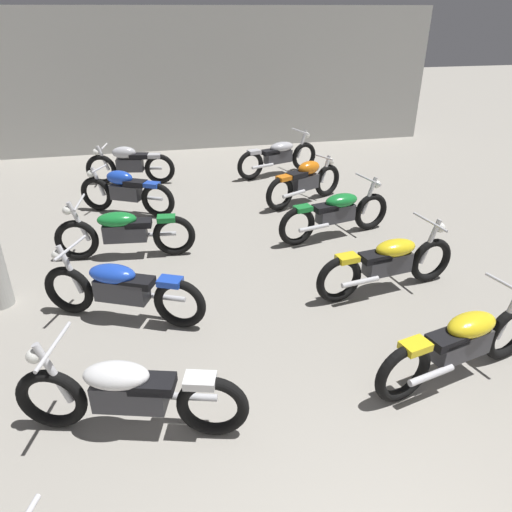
{
  "coord_description": "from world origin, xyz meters",
  "views": [
    {
      "loc": [
        -1.25,
        -0.78,
        3.56
      ],
      "look_at": [
        0.0,
        4.88,
        0.55
      ],
      "focal_mm": 33.74,
      "sensor_mm": 36.0,
      "label": 1
    }
  ],
  "objects_px": {
    "motorcycle_right_row_4": "(305,181)",
    "motorcycle_left_row_5": "(129,164)",
    "motorcycle_left_row_2": "(121,288)",
    "motorcycle_right_row_5": "(279,156)",
    "motorcycle_left_row_1": "(129,393)",
    "motorcycle_left_row_3": "(124,231)",
    "motorcycle_right_row_3": "(336,212)",
    "motorcycle_right_row_2": "(388,262)",
    "motorcycle_right_row_1": "(462,343)",
    "motorcycle_left_row_4": "(126,191)"
  },
  "relations": [
    {
      "from": "motorcycle_right_row_3",
      "to": "motorcycle_right_row_5",
      "type": "height_order",
      "value": "same"
    },
    {
      "from": "motorcycle_left_row_3",
      "to": "motorcycle_left_row_5",
      "type": "height_order",
      "value": "motorcycle_left_row_3"
    },
    {
      "from": "motorcycle_left_row_5",
      "to": "motorcycle_right_row_1",
      "type": "relative_size",
      "value": 0.92
    },
    {
      "from": "motorcycle_left_row_3",
      "to": "motorcycle_right_row_2",
      "type": "relative_size",
      "value": 1.0
    },
    {
      "from": "motorcycle_right_row_2",
      "to": "motorcycle_right_row_5",
      "type": "relative_size",
      "value": 1.03
    },
    {
      "from": "motorcycle_left_row_4",
      "to": "motorcycle_right_row_4",
      "type": "xyz_separation_m",
      "value": [
        3.5,
        -0.18,
        0.0
      ]
    },
    {
      "from": "motorcycle_left_row_2",
      "to": "motorcycle_left_row_3",
      "type": "distance_m",
      "value": 1.76
    },
    {
      "from": "motorcycle_right_row_2",
      "to": "motorcycle_right_row_3",
      "type": "xyz_separation_m",
      "value": [
        -0.05,
        1.85,
        0.0
      ]
    },
    {
      "from": "motorcycle_left_row_5",
      "to": "motorcycle_left_row_4",
      "type": "bearing_deg",
      "value": -91.63
    },
    {
      "from": "motorcycle_right_row_1",
      "to": "motorcycle_right_row_5",
      "type": "relative_size",
      "value": 1.02
    },
    {
      "from": "motorcycle_right_row_4",
      "to": "motorcycle_left_row_2",
      "type": "bearing_deg",
      "value": -135.3
    },
    {
      "from": "motorcycle_left_row_2",
      "to": "motorcycle_left_row_3",
      "type": "bearing_deg",
      "value": 89.93
    },
    {
      "from": "motorcycle_left_row_1",
      "to": "motorcycle_left_row_4",
      "type": "height_order",
      "value": "motorcycle_left_row_1"
    },
    {
      "from": "motorcycle_left_row_1",
      "to": "motorcycle_right_row_3",
      "type": "bearing_deg",
      "value": 47.14
    },
    {
      "from": "motorcycle_right_row_5",
      "to": "motorcycle_left_row_5",
      "type": "bearing_deg",
      "value": 178.88
    },
    {
      "from": "motorcycle_left_row_1",
      "to": "motorcycle_right_row_4",
      "type": "distance_m",
      "value": 6.32
    },
    {
      "from": "motorcycle_left_row_4",
      "to": "motorcycle_right_row_3",
      "type": "xyz_separation_m",
      "value": [
        3.52,
        -1.86,
        -0.01
      ]
    },
    {
      "from": "motorcycle_left_row_5",
      "to": "motorcycle_right_row_3",
      "type": "distance_m",
      "value": 5.04
    },
    {
      "from": "motorcycle_right_row_2",
      "to": "motorcycle_right_row_4",
      "type": "height_order",
      "value": "motorcycle_right_row_2"
    },
    {
      "from": "motorcycle_left_row_3",
      "to": "motorcycle_right_row_2",
      "type": "bearing_deg",
      "value": -27.25
    },
    {
      "from": "motorcycle_left_row_1",
      "to": "motorcycle_right_row_3",
      "type": "distance_m",
      "value": 4.99
    },
    {
      "from": "motorcycle_left_row_4",
      "to": "motorcycle_right_row_2",
      "type": "distance_m",
      "value": 5.15
    },
    {
      "from": "motorcycle_left_row_3",
      "to": "motorcycle_right_row_4",
      "type": "xyz_separation_m",
      "value": [
        3.49,
        1.69,
        0.01
      ]
    },
    {
      "from": "motorcycle_right_row_4",
      "to": "motorcycle_right_row_1",
      "type": "bearing_deg",
      "value": -89.94
    },
    {
      "from": "motorcycle_right_row_3",
      "to": "motorcycle_right_row_4",
      "type": "xyz_separation_m",
      "value": [
        -0.02,
        1.68,
        0.01
      ]
    },
    {
      "from": "motorcycle_right_row_2",
      "to": "motorcycle_right_row_3",
      "type": "height_order",
      "value": "same"
    },
    {
      "from": "motorcycle_left_row_2",
      "to": "motorcycle_right_row_5",
      "type": "relative_size",
      "value": 0.96
    },
    {
      "from": "motorcycle_left_row_2",
      "to": "motorcycle_right_row_4",
      "type": "relative_size",
      "value": 1.1
    },
    {
      "from": "motorcycle_left_row_5",
      "to": "motorcycle_right_row_1",
      "type": "distance_m",
      "value": 8.09
    },
    {
      "from": "motorcycle_left_row_2",
      "to": "motorcycle_right_row_5",
      "type": "bearing_deg",
      "value": 57.26
    },
    {
      "from": "motorcycle_left_row_5",
      "to": "motorcycle_right_row_2",
      "type": "height_order",
      "value": "motorcycle_right_row_2"
    },
    {
      "from": "motorcycle_left_row_1",
      "to": "motorcycle_left_row_3",
      "type": "height_order",
      "value": "same"
    },
    {
      "from": "motorcycle_left_row_3",
      "to": "motorcycle_right_row_3",
      "type": "bearing_deg",
      "value": 0.2
    },
    {
      "from": "motorcycle_left_row_3",
      "to": "motorcycle_left_row_5",
      "type": "xyz_separation_m",
      "value": [
        0.04,
        3.67,
        0.01
      ]
    },
    {
      "from": "motorcycle_left_row_1",
      "to": "motorcycle_left_row_2",
      "type": "relative_size",
      "value": 1.05
    },
    {
      "from": "motorcycle_left_row_4",
      "to": "motorcycle_right_row_2",
      "type": "relative_size",
      "value": 0.83
    },
    {
      "from": "motorcycle_right_row_2",
      "to": "motorcycle_left_row_2",
      "type": "bearing_deg",
      "value": 178.82
    },
    {
      "from": "motorcycle_left_row_1",
      "to": "motorcycle_left_row_3",
      "type": "xyz_separation_m",
      "value": [
        -0.12,
        3.65,
        0.0
      ]
    },
    {
      "from": "motorcycle_left_row_2",
      "to": "motorcycle_left_row_3",
      "type": "relative_size",
      "value": 0.93
    },
    {
      "from": "motorcycle_right_row_4",
      "to": "motorcycle_left_row_5",
      "type": "bearing_deg",
      "value": 150.2
    },
    {
      "from": "motorcycle_right_row_3",
      "to": "motorcycle_left_row_5",
      "type": "bearing_deg",
      "value": 133.51
    },
    {
      "from": "motorcycle_left_row_3",
      "to": "motorcycle_right_row_2",
      "type": "height_order",
      "value": "same"
    },
    {
      "from": "motorcycle_left_row_1",
      "to": "motorcycle_right_row_3",
      "type": "height_order",
      "value": "same"
    },
    {
      "from": "motorcycle_right_row_3",
      "to": "motorcycle_right_row_5",
      "type": "relative_size",
      "value": 1.02
    },
    {
      "from": "motorcycle_left_row_1",
      "to": "motorcycle_left_row_2",
      "type": "bearing_deg",
      "value": 93.57
    },
    {
      "from": "motorcycle_right_row_2",
      "to": "motorcycle_right_row_1",
      "type": "bearing_deg",
      "value": -92.1
    },
    {
      "from": "motorcycle_right_row_1",
      "to": "motorcycle_right_row_3",
      "type": "height_order",
      "value": "same"
    },
    {
      "from": "motorcycle_left_row_1",
      "to": "motorcycle_right_row_1",
      "type": "height_order",
      "value": "same"
    },
    {
      "from": "motorcycle_left_row_1",
      "to": "motorcycle_right_row_5",
      "type": "xyz_separation_m",
      "value": [
        3.33,
        7.25,
        0.0
      ]
    },
    {
      "from": "motorcycle_left_row_5",
      "to": "motorcycle_right_row_3",
      "type": "relative_size",
      "value": 0.91
    }
  ]
}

